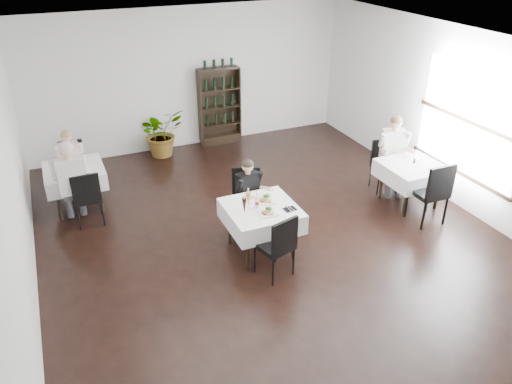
# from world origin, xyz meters

# --- Properties ---
(room_shell) EXTENTS (9.00, 9.00, 9.00)m
(room_shell) POSITION_xyz_m (0.00, 0.00, 1.50)
(room_shell) COLOR black
(room_shell) RESTS_ON ground
(window_right) EXTENTS (0.06, 2.30, 1.85)m
(window_right) POSITION_xyz_m (3.48, 0.00, 1.50)
(window_right) COLOR white
(window_right) RESTS_ON room_shell
(wine_shelf) EXTENTS (0.90, 0.28, 1.75)m
(wine_shelf) POSITION_xyz_m (0.60, 4.31, 0.85)
(wine_shelf) COLOR black
(wine_shelf) RESTS_ON ground
(main_table) EXTENTS (1.03, 1.03, 0.77)m
(main_table) POSITION_xyz_m (-0.30, 0.00, 0.62)
(main_table) COLOR black
(main_table) RESTS_ON ground
(left_table) EXTENTS (0.98, 0.98, 0.77)m
(left_table) POSITION_xyz_m (-2.70, 2.50, 0.62)
(left_table) COLOR black
(left_table) RESTS_ON ground
(right_table) EXTENTS (0.98, 0.98, 0.77)m
(right_table) POSITION_xyz_m (2.70, 0.30, 0.62)
(right_table) COLOR black
(right_table) RESTS_ON ground
(potted_tree) EXTENTS (1.13, 1.05, 1.02)m
(potted_tree) POSITION_xyz_m (-0.78, 4.16, 0.51)
(potted_tree) COLOR #285F20
(potted_tree) RESTS_ON ground
(main_chair_far) EXTENTS (0.60, 0.60, 1.00)m
(main_chair_far) POSITION_xyz_m (-0.22, 0.77, 0.57)
(main_chair_far) COLOR black
(main_chair_far) RESTS_ON ground
(main_chair_near) EXTENTS (0.55, 0.55, 0.98)m
(main_chair_near) POSITION_xyz_m (-0.34, -0.67, 0.56)
(main_chair_near) COLOR black
(main_chair_near) RESTS_ON ground
(left_chair_far) EXTENTS (0.44, 0.45, 0.94)m
(left_chair_far) POSITION_xyz_m (-2.66, 3.24, 0.54)
(left_chair_far) COLOR black
(left_chair_far) RESTS_ON ground
(left_chair_near) EXTENTS (0.45, 0.46, 0.97)m
(left_chair_near) POSITION_xyz_m (-2.59, 1.82, 0.55)
(left_chair_near) COLOR black
(left_chair_near) RESTS_ON ground
(right_chair_far) EXTENTS (0.51, 0.52, 0.94)m
(right_chair_far) POSITION_xyz_m (2.63, 0.99, 0.54)
(right_chair_far) COLOR black
(right_chair_far) RESTS_ON ground
(right_chair_near) EXTENTS (0.52, 0.52, 1.11)m
(right_chair_near) POSITION_xyz_m (2.59, -0.38, 0.63)
(right_chair_near) COLOR black
(right_chair_near) RESTS_ON ground
(diner_main) EXTENTS (0.53, 0.57, 1.25)m
(diner_main) POSITION_xyz_m (-0.22, 0.60, 0.73)
(diner_main) COLOR #43424A
(diner_main) RESTS_ON ground
(diner_left_far) EXTENTS (0.49, 0.50, 1.25)m
(diner_left_far) POSITION_xyz_m (-2.70, 2.98, 0.73)
(diner_left_far) COLOR #43424A
(diner_left_far) RESTS_ON ground
(diner_left_near) EXTENTS (0.57, 0.57, 1.51)m
(diner_left_near) POSITION_xyz_m (-2.77, 1.92, 0.88)
(diner_left_near) COLOR #43424A
(diner_left_near) RESTS_ON ground
(diner_right_far) EXTENTS (0.62, 0.66, 1.46)m
(diner_right_far) POSITION_xyz_m (2.71, 0.85, 0.85)
(diner_right_far) COLOR #43424A
(diner_right_far) RESTS_ON ground
(plate_far) EXTENTS (0.32, 0.32, 0.09)m
(plate_far) POSITION_xyz_m (-0.17, 0.14, 0.79)
(plate_far) COLOR white
(plate_far) RESTS_ON main_table
(plate_near) EXTENTS (0.28, 0.28, 0.08)m
(plate_near) POSITION_xyz_m (-0.29, -0.20, 0.79)
(plate_near) COLOR white
(plate_near) RESTS_ON main_table
(pilsner_dark) EXTENTS (0.07, 0.07, 0.30)m
(pilsner_dark) POSITION_xyz_m (-0.60, -0.07, 0.89)
(pilsner_dark) COLOR black
(pilsner_dark) RESTS_ON main_table
(pilsner_lager) EXTENTS (0.07, 0.07, 0.31)m
(pilsner_lager) POSITION_xyz_m (-0.48, 0.07, 0.90)
(pilsner_lager) COLOR #B87D2F
(pilsner_lager) RESTS_ON main_table
(coke_bottle) EXTENTS (0.06, 0.06, 0.25)m
(coke_bottle) POSITION_xyz_m (-0.37, 0.00, 0.87)
(coke_bottle) COLOR silver
(coke_bottle) RESTS_ON main_table
(napkin_cutlery) EXTENTS (0.19, 0.20, 0.02)m
(napkin_cutlery) POSITION_xyz_m (0.06, -0.23, 0.78)
(napkin_cutlery) COLOR black
(napkin_cutlery) RESTS_ON main_table
(pepper_mill) EXTENTS (0.04, 0.04, 0.09)m
(pepper_mill) POSITION_xyz_m (2.75, 0.33, 0.81)
(pepper_mill) COLOR black
(pepper_mill) RESTS_ON right_table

